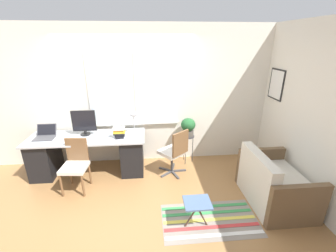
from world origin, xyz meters
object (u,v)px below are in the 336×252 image
at_px(keyboard, 82,141).
at_px(folding_stool, 197,205).
at_px(book_stack, 119,132).
at_px(desk_lamp, 134,118).
at_px(mouse, 98,140).
at_px(office_chair_swivel, 175,151).
at_px(couch_loveseat, 273,185).
at_px(potted_plant, 188,126).
at_px(desk_chair_wooden, 75,164).
at_px(monitor, 84,122).
at_px(plant_stand, 188,139).
at_px(laptop, 45,135).

bearing_deg(keyboard, folding_stool, -36.66).
bearing_deg(book_stack, desk_lamp, 26.39).
bearing_deg(mouse, folding_stool, -41.13).
xyz_separation_m(mouse, office_chair_swivel, (1.36, 0.01, -0.28)).
relative_size(couch_loveseat, potted_plant, 3.12).
relative_size(desk_chair_wooden, couch_loveseat, 0.76).
bearing_deg(monitor, desk_chair_wooden, -95.23).
distance_m(keyboard, plant_stand, 2.01).
relative_size(book_stack, potted_plant, 0.57).
distance_m(mouse, desk_lamp, 0.75).
height_order(desk_lamp, couch_loveseat, desk_lamp).
height_order(mouse, potted_plant, potted_plant).
height_order(desk_chair_wooden, couch_loveseat, desk_chair_wooden).
bearing_deg(office_chair_swivel, mouse, -38.34).
height_order(desk_lamp, desk_chair_wooden, desk_lamp).
distance_m(keyboard, couch_loveseat, 3.24).
bearing_deg(potted_plant, keyboard, -167.96).
relative_size(desk_lamp, couch_loveseat, 0.38).
bearing_deg(couch_loveseat, desk_lamp, 61.37).
bearing_deg(monitor, desk_lamp, -3.84).
bearing_deg(office_chair_swivel, laptop, -44.81).
distance_m(book_stack, potted_plant, 1.35).
distance_m(couch_loveseat, potted_plant, 1.81).
bearing_deg(potted_plant, book_stack, -167.42).
height_order(desk_lamp, office_chair_swivel, desk_lamp).
bearing_deg(mouse, book_stack, 21.32).
relative_size(mouse, potted_plant, 0.20).
xyz_separation_m(desk_lamp, plant_stand, (1.05, 0.16, -0.54)).
bearing_deg(book_stack, office_chair_swivel, -7.36).
height_order(monitor, keyboard, monitor).
bearing_deg(book_stack, couch_loveseat, -23.37).
height_order(book_stack, potted_plant, potted_plant).
distance_m(keyboard, folding_stool, 2.25).
xyz_separation_m(keyboard, desk_chair_wooden, (-0.06, -0.29, -0.28)).
relative_size(monitor, book_stack, 2.25).
distance_m(mouse, office_chair_swivel, 1.38).
height_order(keyboard, couch_loveseat, couch_loveseat).
height_order(book_stack, couch_loveseat, book_stack).
bearing_deg(folding_stool, book_stack, 128.19).
distance_m(keyboard, office_chair_swivel, 1.66).
bearing_deg(potted_plant, folding_stool, -95.71).
bearing_deg(mouse, potted_plant, 14.52).
xyz_separation_m(monitor, office_chair_swivel, (1.64, -0.32, -0.51)).
bearing_deg(desk_lamp, desk_chair_wooden, -150.69).
distance_m(mouse, plant_stand, 1.74).
bearing_deg(laptop, plant_stand, 3.81).
relative_size(keyboard, desk_chair_wooden, 0.50).
bearing_deg(keyboard, desk_chair_wooden, -102.16).
height_order(laptop, keyboard, laptop).
bearing_deg(potted_plant, plant_stand, 180.00).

